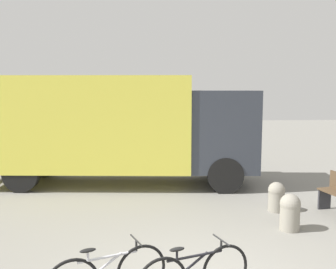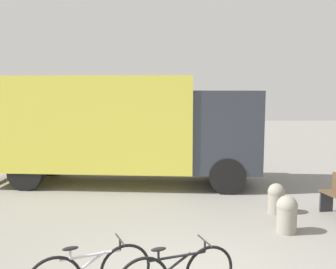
{
  "view_description": "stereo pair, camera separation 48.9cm",
  "coord_description": "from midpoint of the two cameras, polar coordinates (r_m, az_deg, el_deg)",
  "views": [
    {
      "loc": [
        -0.83,
        -5.13,
        2.92
      ],
      "look_at": [
        -0.18,
        4.4,
        1.78
      ],
      "focal_mm": 40.0,
      "sensor_mm": 36.0,
      "label": 1
    },
    {
      "loc": [
        -0.34,
        -5.15,
        2.92
      ],
      "look_at": [
        -0.18,
        4.4,
        1.78
      ],
      "focal_mm": 40.0,
      "sensor_mm": 36.0,
      "label": 2
    }
  ],
  "objects": [
    {
      "name": "bollard_far_bench",
      "position": [
        9.43,
        14.76,
        -9.05
      ],
      "size": [
        0.4,
        0.4,
        0.72
      ],
      "color": "gray",
      "rests_on": "ground"
    },
    {
      "name": "delivery_truck",
      "position": [
        11.62,
        -9.29,
        1.42
      ],
      "size": [
        8.48,
        2.92,
        3.32
      ],
      "rotation": [
        0.0,
        0.0,
        -0.08
      ],
      "color": "#EAE04C",
      "rests_on": "ground"
    },
    {
      "name": "bollard_near_bench",
      "position": [
        8.27,
        16.46,
        -11.14
      ],
      "size": [
        0.43,
        0.43,
        0.77
      ],
      "color": "gray",
      "rests_on": "ground"
    }
  ]
}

